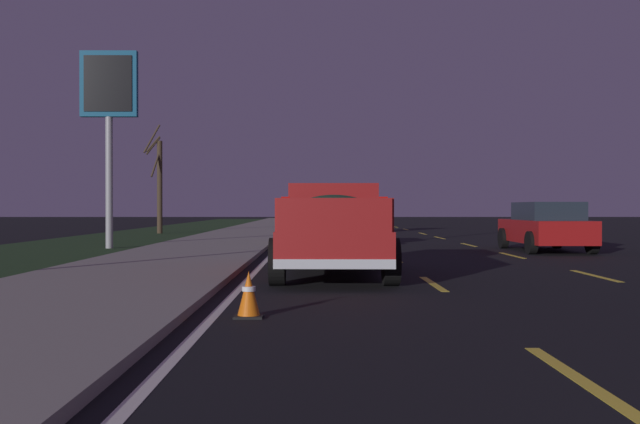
{
  "coord_description": "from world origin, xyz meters",
  "views": [
    {
      "loc": [
        -2.24,
        3.86,
        1.37
      ],
      "look_at": [
        12.09,
        3.77,
        1.28
      ],
      "focal_mm": 39.17,
      "sensor_mm": 36.0,
      "label": 1
    }
  ],
  "objects_px": {
    "sedan_red": "(546,226)",
    "gas_price_sign": "(109,101)",
    "traffic_cone_near": "(249,295)",
    "street_light_near": "(4,15)",
    "bare_tree_far": "(159,182)",
    "pickup_truck": "(333,227)",
    "sedan_tan": "(325,224)"
  },
  "relations": [
    {
      "from": "traffic_cone_near",
      "to": "street_light_near",
      "type": "bearing_deg",
      "value": 48.38
    },
    {
      "from": "gas_price_sign",
      "to": "traffic_cone_near",
      "type": "bearing_deg",
      "value": -157.48
    },
    {
      "from": "pickup_truck",
      "to": "traffic_cone_near",
      "type": "height_order",
      "value": "pickup_truck"
    },
    {
      "from": "gas_price_sign",
      "to": "traffic_cone_near",
      "type": "height_order",
      "value": "gas_price_sign"
    },
    {
      "from": "sedan_red",
      "to": "sedan_tan",
      "type": "xyz_separation_m",
      "value": [
        3.15,
        6.89,
        0.0
      ]
    },
    {
      "from": "sedan_red",
      "to": "gas_price_sign",
      "type": "bearing_deg",
      "value": 83.74
    },
    {
      "from": "bare_tree_far",
      "to": "traffic_cone_near",
      "type": "xyz_separation_m",
      "value": [
        -28.16,
        -7.46,
        -2.42
      ]
    },
    {
      "from": "sedan_tan",
      "to": "street_light_near",
      "type": "bearing_deg",
      "value": 152.28
    },
    {
      "from": "gas_price_sign",
      "to": "bare_tree_far",
      "type": "relative_size",
      "value": 1.15
    },
    {
      "from": "pickup_truck",
      "to": "bare_tree_far",
      "type": "relative_size",
      "value": 0.95
    },
    {
      "from": "street_light_near",
      "to": "bare_tree_far",
      "type": "xyz_separation_m",
      "value": [
        23.68,
        2.41,
        -2.3
      ]
    },
    {
      "from": "sedan_red",
      "to": "sedan_tan",
      "type": "bearing_deg",
      "value": 65.45
    },
    {
      "from": "sedan_tan",
      "to": "street_light_near",
      "type": "distance_m",
      "value": 13.99
    },
    {
      "from": "pickup_truck",
      "to": "traffic_cone_near",
      "type": "distance_m",
      "value": 5.58
    },
    {
      "from": "sedan_red",
      "to": "gas_price_sign",
      "type": "relative_size",
      "value": 0.67
    },
    {
      "from": "sedan_tan",
      "to": "bare_tree_far",
      "type": "xyz_separation_m",
      "value": [
        11.86,
        8.62,
        1.92
      ]
    },
    {
      "from": "sedan_red",
      "to": "traffic_cone_near",
      "type": "xyz_separation_m",
      "value": [
        -13.15,
        8.05,
        -0.5
      ]
    },
    {
      "from": "street_light_near",
      "to": "pickup_truck",
      "type": "bearing_deg",
      "value": -81.6
    },
    {
      "from": "bare_tree_far",
      "to": "traffic_cone_near",
      "type": "height_order",
      "value": "bare_tree_far"
    },
    {
      "from": "bare_tree_far",
      "to": "traffic_cone_near",
      "type": "bearing_deg",
      "value": -165.17
    },
    {
      "from": "gas_price_sign",
      "to": "bare_tree_far",
      "type": "distance_m",
      "value": 13.71
    },
    {
      "from": "pickup_truck",
      "to": "sedan_red",
      "type": "relative_size",
      "value": 1.24
    },
    {
      "from": "sedan_tan",
      "to": "traffic_cone_near",
      "type": "bearing_deg",
      "value": 175.92
    },
    {
      "from": "sedan_red",
      "to": "sedan_tan",
      "type": "distance_m",
      "value": 7.58
    },
    {
      "from": "pickup_truck",
      "to": "sedan_red",
      "type": "distance_m",
      "value": 10.35
    },
    {
      "from": "gas_price_sign",
      "to": "street_light_near",
      "type": "relative_size",
      "value": 0.79
    },
    {
      "from": "sedan_red",
      "to": "bare_tree_far",
      "type": "bearing_deg",
      "value": 45.93
    },
    {
      "from": "pickup_truck",
      "to": "street_light_near",
      "type": "relative_size",
      "value": 0.65
    },
    {
      "from": "pickup_truck",
      "to": "gas_price_sign",
      "type": "distance_m",
      "value": 12.46
    },
    {
      "from": "sedan_tan",
      "to": "traffic_cone_near",
      "type": "xyz_separation_m",
      "value": [
        -16.29,
        1.16,
        -0.5
      ]
    },
    {
      "from": "gas_price_sign",
      "to": "bare_tree_far",
      "type": "xyz_separation_m",
      "value": [
        13.46,
        1.36,
        -2.25
      ]
    },
    {
      "from": "gas_price_sign",
      "to": "bare_tree_far",
      "type": "height_order",
      "value": "gas_price_sign"
    }
  ]
}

